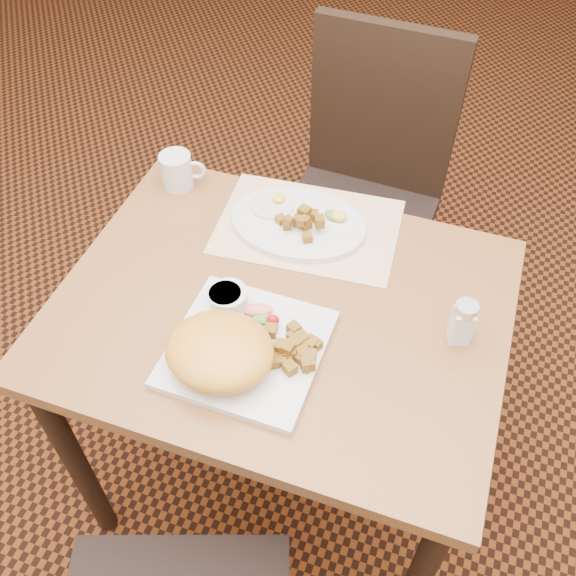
{
  "coord_description": "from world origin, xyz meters",
  "views": [
    {
      "loc": [
        0.29,
        -0.77,
        1.74
      ],
      "look_at": [
        0.02,
        -0.01,
        0.82
      ],
      "focal_mm": 40.0,
      "sensor_mm": 36.0,
      "label": 1
    }
  ],
  "objects_px": {
    "chair_far": "(365,184)",
    "plate_oval": "(298,224)",
    "plate_square": "(247,349)",
    "salt_shaker": "(462,322)",
    "coffee_mug": "(178,170)",
    "table": "(281,338)"
  },
  "relations": [
    {
      "from": "table",
      "to": "plate_oval",
      "type": "distance_m",
      "value": 0.26
    },
    {
      "from": "chair_far",
      "to": "plate_square",
      "type": "height_order",
      "value": "chair_far"
    },
    {
      "from": "plate_oval",
      "to": "salt_shaker",
      "type": "bearing_deg",
      "value": -26.3
    },
    {
      "from": "table",
      "to": "coffee_mug",
      "type": "xyz_separation_m",
      "value": [
        -0.36,
        0.27,
        0.15
      ]
    },
    {
      "from": "chair_far",
      "to": "salt_shaker",
      "type": "xyz_separation_m",
      "value": [
        0.33,
        -0.64,
        0.26
      ]
    },
    {
      "from": "plate_square",
      "to": "salt_shaker",
      "type": "relative_size",
      "value": 2.8
    },
    {
      "from": "plate_square",
      "to": "coffee_mug",
      "type": "relative_size",
      "value": 2.65
    },
    {
      "from": "table",
      "to": "plate_square",
      "type": "distance_m",
      "value": 0.17
    },
    {
      "from": "plate_square",
      "to": "salt_shaker",
      "type": "distance_m",
      "value": 0.41
    },
    {
      "from": "chair_far",
      "to": "coffee_mug",
      "type": "height_order",
      "value": "chair_far"
    },
    {
      "from": "chair_far",
      "to": "coffee_mug",
      "type": "distance_m",
      "value": 0.6
    },
    {
      "from": "plate_square",
      "to": "coffee_mug",
      "type": "xyz_separation_m",
      "value": [
        -0.33,
        0.4,
        0.03
      ]
    },
    {
      "from": "table",
      "to": "salt_shaker",
      "type": "distance_m",
      "value": 0.39
    },
    {
      "from": "coffee_mug",
      "to": "salt_shaker",
      "type": "bearing_deg",
      "value": -18.75
    },
    {
      "from": "coffee_mug",
      "to": "chair_far",
      "type": "bearing_deg",
      "value": 47.23
    },
    {
      "from": "chair_far",
      "to": "plate_oval",
      "type": "relative_size",
      "value": 3.19
    },
    {
      "from": "table",
      "to": "salt_shaker",
      "type": "xyz_separation_m",
      "value": [
        0.35,
        0.03,
        0.16
      ]
    },
    {
      "from": "salt_shaker",
      "to": "coffee_mug",
      "type": "distance_m",
      "value": 0.75
    },
    {
      "from": "coffee_mug",
      "to": "table",
      "type": "bearing_deg",
      "value": -37.64
    },
    {
      "from": "plate_square",
      "to": "salt_shaker",
      "type": "height_order",
      "value": "salt_shaker"
    },
    {
      "from": "table",
      "to": "plate_oval",
      "type": "bearing_deg",
      "value": 99.8
    },
    {
      "from": "table",
      "to": "chair_far",
      "type": "distance_m",
      "value": 0.69
    }
  ]
}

